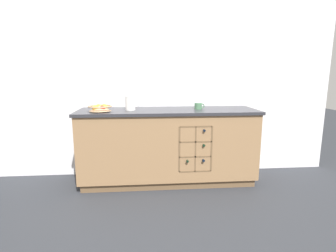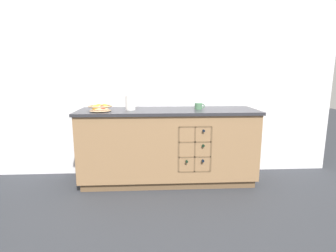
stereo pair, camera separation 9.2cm
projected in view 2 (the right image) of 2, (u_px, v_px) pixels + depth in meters
name	position (u px, v px, depth m)	size (l,w,h in m)	color
ground_plane	(168.00, 181.00, 3.33)	(14.00, 14.00, 0.00)	#2D3035
back_wall	(166.00, 79.00, 3.44)	(4.51, 0.06, 2.55)	white
kitchen_island	(168.00, 146.00, 3.24)	(2.15, 0.64, 0.91)	brown
fruit_bowl	(100.00, 108.00, 2.99)	(0.27, 0.27, 0.08)	tan
white_pitcher	(131.00, 102.00, 3.11)	(0.18, 0.12, 0.17)	white
ceramic_mug	(199.00, 106.00, 3.18)	(0.12, 0.09, 0.08)	#4C7A56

